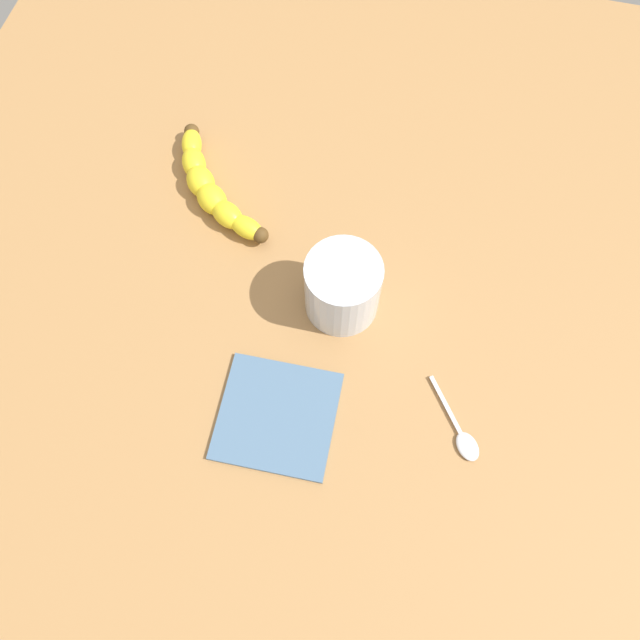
# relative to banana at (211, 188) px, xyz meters

# --- Properties ---
(wooden_tabletop) EXTENTS (1.20, 1.20, 0.03)m
(wooden_tabletop) POSITION_rel_banana_xyz_m (0.08, 0.17, -0.03)
(wooden_tabletop) COLOR #A47645
(wooden_tabletop) RESTS_ON ground
(banana) EXTENTS (0.17, 0.17, 0.04)m
(banana) POSITION_rel_banana_xyz_m (0.00, 0.00, 0.00)
(banana) COLOR yellow
(banana) RESTS_ON wooden_tabletop
(smoothie_glass) EXTENTS (0.09, 0.09, 0.09)m
(smoothie_glass) POSITION_rel_banana_xyz_m (0.12, 0.21, 0.02)
(smoothie_glass) COLOR silver
(smoothie_glass) RESTS_ON wooden_tabletop
(teaspoon) EXTENTS (0.10, 0.08, 0.01)m
(teaspoon) POSITION_rel_banana_xyz_m (0.26, 0.39, -0.01)
(teaspoon) COLOR silver
(teaspoon) RESTS_ON wooden_tabletop
(folded_napkin) EXTENTS (0.14, 0.14, 0.01)m
(folded_napkin) POSITION_rel_banana_xyz_m (0.29, 0.17, -0.02)
(folded_napkin) COLOR slate
(folded_napkin) RESTS_ON wooden_tabletop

